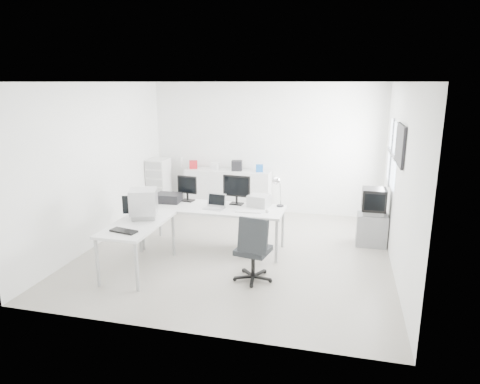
% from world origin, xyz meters
% --- Properties ---
extents(floor, '(5.00, 5.00, 0.01)m').
position_xyz_m(floor, '(0.00, 0.00, 0.00)').
color(floor, beige).
rests_on(floor, ground).
extents(ceiling, '(5.00, 5.00, 0.01)m').
position_xyz_m(ceiling, '(0.00, 0.00, 2.80)').
color(ceiling, white).
rests_on(ceiling, back_wall).
extents(back_wall, '(5.00, 0.02, 2.80)m').
position_xyz_m(back_wall, '(0.00, 2.50, 1.40)').
color(back_wall, white).
rests_on(back_wall, floor).
extents(left_wall, '(0.02, 5.00, 2.80)m').
position_xyz_m(left_wall, '(-2.50, 0.00, 1.40)').
color(left_wall, white).
rests_on(left_wall, floor).
extents(right_wall, '(0.02, 5.00, 2.80)m').
position_xyz_m(right_wall, '(2.50, 0.00, 1.40)').
color(right_wall, white).
rests_on(right_wall, floor).
extents(window, '(0.02, 1.20, 1.10)m').
position_xyz_m(window, '(2.48, 1.20, 1.60)').
color(window, white).
rests_on(window, right_wall).
extents(wall_picture, '(0.04, 0.90, 0.60)m').
position_xyz_m(wall_picture, '(2.47, 0.10, 1.90)').
color(wall_picture, black).
rests_on(wall_picture, right_wall).
extents(main_desk, '(2.40, 0.80, 0.75)m').
position_xyz_m(main_desk, '(-0.44, 0.05, 0.38)').
color(main_desk, silver).
rests_on(main_desk, floor).
extents(side_desk, '(0.70, 1.40, 0.75)m').
position_xyz_m(side_desk, '(-1.29, -1.05, 0.38)').
color(side_desk, silver).
rests_on(side_desk, floor).
extents(drawer_pedestal, '(0.40, 0.50, 0.60)m').
position_xyz_m(drawer_pedestal, '(0.26, 0.10, 0.30)').
color(drawer_pedestal, silver).
rests_on(drawer_pedestal, floor).
extents(inkjet_printer, '(0.44, 0.35, 0.15)m').
position_xyz_m(inkjet_printer, '(-1.29, 0.15, 0.83)').
color(inkjet_printer, black).
rests_on(inkjet_printer, main_desk).
extents(lcd_monitor_small, '(0.39, 0.26, 0.46)m').
position_xyz_m(lcd_monitor_small, '(-0.99, 0.30, 0.98)').
color(lcd_monitor_small, black).
rests_on(lcd_monitor_small, main_desk).
extents(lcd_monitor_large, '(0.50, 0.24, 0.50)m').
position_xyz_m(lcd_monitor_large, '(-0.09, 0.30, 1.00)').
color(lcd_monitor_large, black).
rests_on(lcd_monitor_large, main_desk).
extents(laptop, '(0.38, 0.39, 0.23)m').
position_xyz_m(laptop, '(-0.39, -0.05, 0.87)').
color(laptop, '#B7B7BA').
rests_on(laptop, main_desk).
extents(white_keyboard, '(0.44, 0.16, 0.02)m').
position_xyz_m(white_keyboard, '(0.21, -0.10, 0.76)').
color(white_keyboard, silver).
rests_on(white_keyboard, main_desk).
extents(white_mouse, '(0.06, 0.06, 0.06)m').
position_xyz_m(white_mouse, '(0.51, -0.05, 0.78)').
color(white_mouse, silver).
rests_on(white_mouse, main_desk).
extents(laser_printer, '(0.40, 0.36, 0.20)m').
position_xyz_m(laser_printer, '(0.31, 0.27, 0.85)').
color(laser_printer, '#A0A0A0').
rests_on(laser_printer, main_desk).
extents(desk_lamp, '(0.16, 0.16, 0.46)m').
position_xyz_m(desk_lamp, '(0.66, 0.35, 0.98)').
color(desk_lamp, silver).
rests_on(desk_lamp, main_desk).
extents(crt_monitor, '(0.52, 0.52, 0.47)m').
position_xyz_m(crt_monitor, '(-1.29, -0.80, 0.98)').
color(crt_monitor, '#B7B7BA').
rests_on(crt_monitor, side_desk).
extents(black_keyboard, '(0.42, 0.24, 0.03)m').
position_xyz_m(black_keyboard, '(-1.29, -1.45, 0.76)').
color(black_keyboard, black).
rests_on(black_keyboard, side_desk).
extents(office_chair, '(0.68, 0.68, 1.01)m').
position_xyz_m(office_chair, '(0.48, -0.97, 0.50)').
color(office_chair, '#26282B').
rests_on(office_chair, floor).
extents(tv_cabinet, '(0.52, 0.42, 0.56)m').
position_xyz_m(tv_cabinet, '(2.22, 0.89, 0.28)').
color(tv_cabinet, gray).
rests_on(tv_cabinet, floor).
extents(crt_tv, '(0.50, 0.48, 0.45)m').
position_xyz_m(crt_tv, '(2.22, 0.89, 0.79)').
color(crt_tv, black).
rests_on(crt_tv, tv_cabinet).
extents(sideboard, '(1.88, 0.47, 0.94)m').
position_xyz_m(sideboard, '(-0.77, 2.24, 0.47)').
color(sideboard, silver).
rests_on(sideboard, floor).
extents(clutter_box_a, '(0.22, 0.21, 0.17)m').
position_xyz_m(clutter_box_a, '(-1.57, 2.24, 1.02)').
color(clutter_box_a, '#AE1820').
rests_on(clutter_box_a, sideboard).
extents(clutter_box_b, '(0.17, 0.15, 0.15)m').
position_xyz_m(clutter_box_b, '(-1.07, 2.24, 1.01)').
color(clutter_box_b, silver).
rests_on(clutter_box_b, sideboard).
extents(clutter_box_c, '(0.25, 0.23, 0.22)m').
position_xyz_m(clutter_box_c, '(-0.57, 2.24, 1.05)').
color(clutter_box_c, black).
rests_on(clutter_box_c, sideboard).
extents(clutter_box_d, '(0.17, 0.16, 0.15)m').
position_xyz_m(clutter_box_d, '(-0.07, 2.24, 1.01)').
color(clutter_box_d, '#1754A3').
rests_on(clutter_box_d, sideboard).
extents(clutter_bottle, '(0.07, 0.07, 0.22)m').
position_xyz_m(clutter_bottle, '(-1.87, 2.28, 1.05)').
color(clutter_bottle, silver).
rests_on(clutter_bottle, sideboard).
extents(filing_cabinet, '(0.41, 0.49, 1.17)m').
position_xyz_m(filing_cabinet, '(-2.28, 1.94, 0.58)').
color(filing_cabinet, silver).
rests_on(filing_cabinet, floor).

